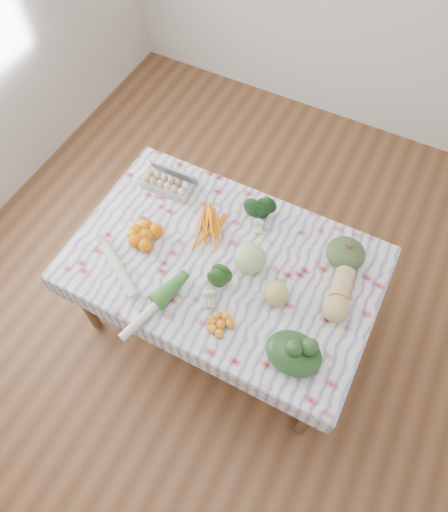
{
  "coord_description": "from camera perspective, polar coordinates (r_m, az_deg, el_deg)",
  "views": [
    {
      "loc": [
        0.57,
        -1.11,
        2.9
      ],
      "look_at": [
        0.0,
        0.0,
        0.82
      ],
      "focal_mm": 32.0,
      "sensor_mm": 36.0,
      "label": 1
    }
  ],
  "objects": [
    {
      "name": "carrot_bunch",
      "position": [
        2.55,
        -2.2,
        3.06
      ],
      "size": [
        0.25,
        0.23,
        0.05
      ],
      "primitive_type": "cube",
      "rotation": [
        0.0,
        0.0,
        0.01
      ],
      "color": "orange",
      "rests_on": "tablecloth"
    },
    {
      "name": "ground",
      "position": [
        3.15,
        -0.0,
        -7.7
      ],
      "size": [
        4.5,
        4.5,
        0.0
      ],
      "primitive_type": "plane",
      "color": "brown",
      "rests_on": "ground"
    },
    {
      "name": "daikon",
      "position": [
        2.48,
        -12.94,
        -1.71
      ],
      "size": [
        0.36,
        0.24,
        0.05
      ],
      "primitive_type": "cylinder",
      "rotation": [
        1.57,
        0.0,
        1.03
      ],
      "color": "silver",
      "rests_on": "tablecloth"
    },
    {
      "name": "kale_bunch",
      "position": [
        2.57,
        4.42,
        5.37
      ],
      "size": [
        0.19,
        0.18,
        0.13
      ],
      "primitive_type": "ellipsoid",
      "rotation": [
        0.0,
        0.0,
        0.39
      ],
      "color": "#143715",
      "rests_on": "tablecloth"
    },
    {
      "name": "egg_carton",
      "position": [
        2.75,
        -7.21,
        8.74
      ],
      "size": [
        0.31,
        0.13,
        0.08
      ],
      "primitive_type": "cube",
      "rotation": [
        0.0,
        0.0,
        0.03
      ],
      "color": "#A3A29D",
      "rests_on": "tablecloth"
    },
    {
      "name": "tablecloth",
      "position": [
        2.48,
        -0.0,
        -0.76
      ],
      "size": [
        1.66,
        1.06,
        0.01
      ],
      "primitive_type": "cube",
      "color": "white",
      "rests_on": "dining_table"
    },
    {
      "name": "orange_cluster",
      "position": [
        2.55,
        -9.73,
        2.55
      ],
      "size": [
        0.26,
        0.26,
        0.08
      ],
      "primitive_type": "cube",
      "rotation": [
        0.0,
        0.0,
        0.01
      ],
      "color": "orange",
      "rests_on": "tablecloth"
    },
    {
      "name": "butternut_squash",
      "position": [
        2.38,
        14.29,
        -4.63
      ],
      "size": [
        0.17,
        0.31,
        0.14
      ],
      "primitive_type": "ellipsoid",
      "rotation": [
        0.0,
        0.0,
        0.12
      ],
      "color": "tan",
      "rests_on": "tablecloth"
    },
    {
      "name": "kabocha_squash",
      "position": [
        2.5,
        14.97,
        0.3
      ],
      "size": [
        0.22,
        0.22,
        0.14
      ],
      "primitive_type": "ellipsoid",
      "rotation": [
        0.0,
        0.0,
        -0.06
      ],
      "color": "#3F562B",
      "rests_on": "tablecloth"
    },
    {
      "name": "leek",
      "position": [
        2.35,
        -8.72,
        -6.27
      ],
      "size": [
        0.16,
        0.45,
        0.05
      ],
      "primitive_type": "cylinder",
      "rotation": [
        1.57,
        0.0,
        -0.25
      ],
      "color": "silver",
      "rests_on": "tablecloth"
    },
    {
      "name": "dining_table",
      "position": [
        2.54,
        -0.0,
        -1.64
      ],
      "size": [
        1.6,
        1.0,
        0.75
      ],
      "color": "brown",
      "rests_on": "ground"
    },
    {
      "name": "spinach_bag",
      "position": [
        2.22,
        8.72,
        -11.93
      ],
      "size": [
        0.3,
        0.25,
        0.12
      ],
      "primitive_type": "ellipsoid",
      "rotation": [
        0.0,
        0.0,
        -0.11
      ],
      "color": "#1A3817",
      "rests_on": "tablecloth"
    },
    {
      "name": "broccoli",
      "position": [
        2.34,
        -1.82,
        -3.37
      ],
      "size": [
        0.22,
        0.22,
        0.12
      ],
      "primitive_type": "ellipsoid",
      "rotation": [
        0.0,
        0.0,
        0.5
      ],
      "color": "#1D4315",
      "rests_on": "tablecloth"
    },
    {
      "name": "mandarin_cluster",
      "position": [
        2.28,
        -0.43,
        -8.49
      ],
      "size": [
        0.21,
        0.21,
        0.05
      ],
      "primitive_type": "cube",
      "rotation": [
        0.0,
        0.0,
        -0.31
      ],
      "color": "orange",
      "rests_on": "tablecloth"
    },
    {
      "name": "cabbage",
      "position": [
        2.39,
        3.24,
        -0.31
      ],
      "size": [
        0.22,
        0.22,
        0.17
      ],
      "primitive_type": "sphere",
      "rotation": [
        0.0,
        0.0,
        0.39
      ],
      "color": "#ADC082",
      "rests_on": "tablecloth"
    },
    {
      "name": "grapefruit",
      "position": [
        2.32,
        6.47,
        -4.63
      ],
      "size": [
        0.16,
        0.16,
        0.13
      ],
      "primitive_type": "sphere",
      "rotation": [
        0.0,
        0.0,
        0.34
      ],
      "color": "#C3C05C",
      "rests_on": "tablecloth"
    }
  ]
}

